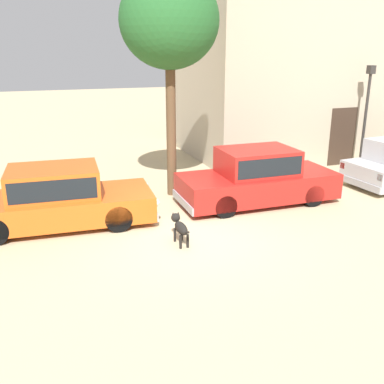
# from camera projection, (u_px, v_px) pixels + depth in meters

# --- Properties ---
(ground_plane) EXTENTS (80.00, 80.00, 0.00)m
(ground_plane) POSITION_uv_depth(u_px,v_px,m) (189.00, 231.00, 10.34)
(ground_plane) COLOR tan
(parked_sedan_nearest) EXTENTS (4.76, 2.08, 1.45)m
(parked_sedan_nearest) POSITION_uv_depth(u_px,v_px,m) (56.00, 197.00, 10.50)
(parked_sedan_nearest) COLOR #D15619
(parked_sedan_nearest) RESTS_ON ground_plane
(parked_sedan_second) EXTENTS (4.51, 1.80, 1.54)m
(parked_sedan_second) POSITION_uv_depth(u_px,v_px,m) (257.00, 177.00, 12.07)
(parked_sedan_second) COLOR #AD1E19
(parked_sedan_second) RESTS_ON ground_plane
(apartment_block) EXTENTS (13.55, 6.65, 9.94)m
(apartment_block) POSITION_uv_depth(u_px,v_px,m) (341.00, 27.00, 18.41)
(apartment_block) COLOR tan
(apartment_block) RESTS_ON ground_plane
(stray_dog_spotted) EXTENTS (0.23, 1.03, 0.63)m
(stray_dog_spotted) POSITION_uv_depth(u_px,v_px,m) (180.00, 226.00, 9.61)
(stray_dog_spotted) COLOR black
(stray_dog_spotted) RESTS_ON ground_plane
(street_lamp) EXTENTS (0.22, 0.22, 3.58)m
(street_lamp) POSITION_uv_depth(u_px,v_px,m) (367.00, 103.00, 15.18)
(street_lamp) COLOR #2D2B28
(street_lamp) RESTS_ON ground_plane
(acacia_tree_left) EXTENTS (2.68, 2.41, 6.10)m
(acacia_tree_left) POSITION_uv_depth(u_px,v_px,m) (170.00, 22.00, 11.52)
(acacia_tree_left) COLOR brown
(acacia_tree_left) RESTS_ON ground_plane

